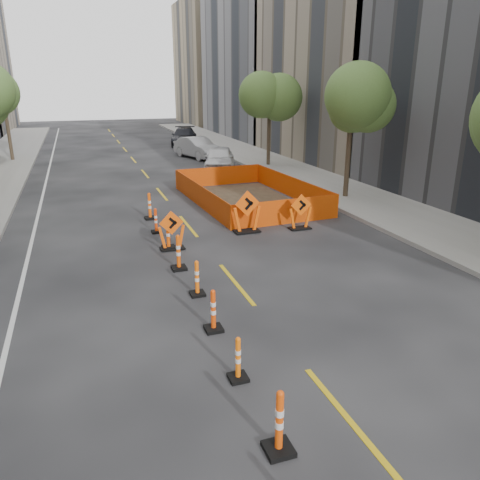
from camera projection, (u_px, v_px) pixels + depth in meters
name	position (u px, v px, depth m)	size (l,w,h in m)	color
ground_plane	(297.00, 357.00, 9.79)	(140.00, 140.00, 0.00)	black
sidewalk_right	(356.00, 196.00, 23.30)	(4.00, 90.00, 0.15)	gray
bld_right_c	(369.00, 60.00, 34.14)	(12.00, 16.00, 14.00)	gray
bld_right_d	(280.00, 36.00, 47.87)	(12.00, 18.00, 20.00)	gray
bld_right_e	(226.00, 64.00, 64.99)	(12.00, 14.00, 16.00)	tan
tree_l_d	(3.00, 97.00, 32.61)	(2.80, 2.80, 5.95)	#382B1E
tree_r_b	(352.00, 104.00, 21.70)	(2.80, 2.80, 5.95)	#382B1E
tree_r_c	(269.00, 98.00, 30.65)	(2.80, 2.80, 5.95)	#382B1E
channelizer_1	(279.00, 422.00, 7.11)	(0.44, 0.44, 1.12)	#E44709
channelizer_2	(238.00, 359.00, 8.91)	(0.36, 0.36, 0.92)	orange
channelizer_3	(213.00, 310.00, 10.68)	(0.41, 0.41, 1.03)	#E44109
channelizer_4	(197.00, 278.00, 12.49)	(0.39, 0.39, 1.00)	#FF620A
channelizer_5	(178.00, 252.00, 14.21)	(0.44, 0.44, 1.12)	#E94E09
channelizer_6	(168.00, 233.00, 16.00)	(0.45, 0.45, 1.13)	#E74F09
channelizer_7	(156.00, 221.00, 17.77)	(0.38, 0.38, 0.96)	#EA3B09
channelizer_8	(150.00, 206.00, 19.53)	(0.45, 0.45, 1.13)	#F9550A
chevron_sign_left	(172.00, 230.00, 15.89)	(0.92, 0.55, 1.38)	#F4540A
chevron_sign_center	(247.00, 212.00, 17.68)	(1.10, 0.66, 1.65)	#F7530A
chevron_sign_right	(300.00, 212.00, 18.12)	(0.94, 0.56, 1.41)	#EE560A
safety_fence	(247.00, 191.00, 22.46)	(4.83, 8.22, 1.03)	#D9460B
parked_car_near	(219.00, 159.00, 30.27)	(1.86, 4.63, 1.58)	silver
parked_car_mid	(198.00, 148.00, 35.53)	(1.64, 4.70, 1.55)	#B1B1B7
parked_car_far	(184.00, 137.00, 42.52)	(2.21, 5.44, 1.58)	black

